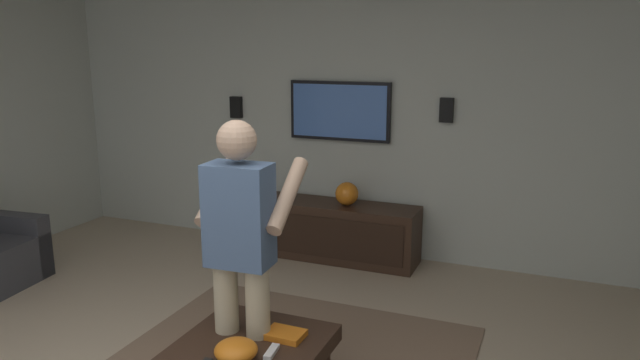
# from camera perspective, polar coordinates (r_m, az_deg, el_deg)

# --- Properties ---
(wall_back_tv) EXTENTS (0.10, 6.85, 2.82)m
(wall_back_tv) POSITION_cam_1_polar(r_m,az_deg,el_deg) (5.75, 4.72, 6.68)
(wall_back_tv) COLOR #B2B7AD
(wall_back_tv) RESTS_ON ground
(media_console) EXTENTS (0.45, 1.70, 0.55)m
(media_console) POSITION_cam_1_polar(r_m,az_deg,el_deg) (5.76, 0.97, -4.85)
(media_console) COLOR #332116
(media_console) RESTS_ON ground
(tv) EXTENTS (0.05, 1.01, 0.57)m
(tv) POSITION_cam_1_polar(r_m,az_deg,el_deg) (5.74, 1.89, 6.63)
(tv) COLOR black
(person_standing) EXTENTS (0.55, 0.56, 1.64)m
(person_standing) POSITION_cam_1_polar(r_m,az_deg,el_deg) (3.39, -7.55, -6.16)
(person_standing) COLOR #C6B793
(person_standing) RESTS_ON ground
(bowl) EXTENTS (0.23, 0.23, 0.10)m
(bowl) POSITION_cam_1_polar(r_m,az_deg,el_deg) (3.30, -8.06, -15.86)
(bowl) COLOR orange
(bowl) RESTS_ON coffee_table
(remote_white) EXTENTS (0.15, 0.06, 0.02)m
(remote_white) POSITION_cam_1_polar(r_m,az_deg,el_deg) (3.35, -4.66, -16.10)
(remote_white) COLOR white
(remote_white) RESTS_ON coffee_table
(book) EXTENTS (0.16, 0.22, 0.04)m
(book) POSITION_cam_1_polar(r_m,az_deg,el_deg) (3.51, -3.39, -14.57)
(book) COLOR orange
(book) RESTS_ON coffee_table
(vase_round) EXTENTS (0.22, 0.22, 0.22)m
(vase_round) POSITION_cam_1_polar(r_m,az_deg,el_deg) (5.58, 2.60, -1.33)
(vase_round) COLOR orange
(vase_round) RESTS_ON media_console
(wall_speaker_left) EXTENTS (0.06, 0.12, 0.22)m
(wall_speaker_left) POSITION_cam_1_polar(r_m,az_deg,el_deg) (5.48, 12.04, 6.58)
(wall_speaker_left) COLOR black
(wall_speaker_right) EXTENTS (0.06, 0.12, 0.22)m
(wall_speaker_right) POSITION_cam_1_polar(r_m,az_deg,el_deg) (6.25, -8.04, 6.93)
(wall_speaker_right) COLOR black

